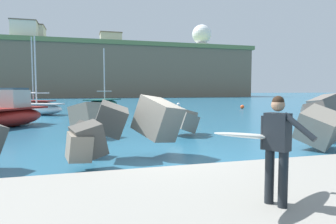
{
  "coord_description": "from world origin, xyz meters",
  "views": [
    {
      "loc": [
        -2.31,
        -8.79,
        2.1
      ],
      "look_at": [
        0.34,
        0.5,
        1.4
      ],
      "focal_mm": 32.19,
      "sensor_mm": 36.0,
      "label": 1
    }
  ],
  "objects_px": {
    "mooring_buoy_inner": "(242,107)",
    "radar_dome": "(202,38)",
    "boat_near_left": "(103,104)",
    "mooring_buoy_middle": "(178,104)",
    "station_building_east": "(111,40)",
    "station_building_west": "(24,30)",
    "boat_near_centre": "(11,114)",
    "station_building_central": "(36,35)",
    "boat_near_right": "(40,108)",
    "boat_mid_left": "(30,104)",
    "surfer_with_board": "(270,141)"
  },
  "relations": [
    {
      "from": "mooring_buoy_inner",
      "to": "radar_dome",
      "type": "bearing_deg",
      "value": 71.25
    },
    {
      "from": "boat_near_left",
      "to": "mooring_buoy_middle",
      "type": "xyz_separation_m",
      "value": [
        10.02,
        3.79,
        -0.38
      ]
    },
    {
      "from": "boat_near_left",
      "to": "mooring_buoy_inner",
      "type": "bearing_deg",
      "value": -13.68
    },
    {
      "from": "radar_dome",
      "to": "station_building_east",
      "type": "relative_size",
      "value": 1.45
    },
    {
      "from": "boat_near_left",
      "to": "station_building_west",
      "type": "distance_m",
      "value": 61.13
    },
    {
      "from": "boat_near_left",
      "to": "boat_near_centre",
      "type": "relative_size",
      "value": 1.43
    },
    {
      "from": "mooring_buoy_inner",
      "to": "station_building_central",
      "type": "relative_size",
      "value": 0.05
    },
    {
      "from": "boat_near_right",
      "to": "boat_mid_left",
      "type": "bearing_deg",
      "value": 102.89
    },
    {
      "from": "boat_near_left",
      "to": "boat_near_right",
      "type": "bearing_deg",
      "value": -130.89
    },
    {
      "from": "surfer_with_board",
      "to": "boat_near_centre",
      "type": "xyz_separation_m",
      "value": [
        -6.94,
        15.07,
        -0.54
      ]
    },
    {
      "from": "surfer_with_board",
      "to": "boat_near_centre",
      "type": "relative_size",
      "value": 0.44
    },
    {
      "from": "boat_near_left",
      "to": "station_building_west",
      "type": "height_order",
      "value": "station_building_west"
    },
    {
      "from": "boat_near_right",
      "to": "mooring_buoy_inner",
      "type": "bearing_deg",
      "value": 7.8
    },
    {
      "from": "boat_near_centre",
      "to": "mooring_buoy_middle",
      "type": "xyz_separation_m",
      "value": [
        16.23,
        18.57,
        -0.52
      ]
    },
    {
      "from": "surfer_with_board",
      "to": "station_building_central",
      "type": "height_order",
      "value": "station_building_central"
    },
    {
      "from": "boat_near_centre",
      "to": "radar_dome",
      "type": "bearing_deg",
      "value": 61.26
    },
    {
      "from": "boat_near_right",
      "to": "mooring_buoy_inner",
      "type": "height_order",
      "value": "boat_near_right"
    },
    {
      "from": "radar_dome",
      "to": "surfer_with_board",
      "type": "bearing_deg",
      "value": -111.58
    },
    {
      "from": "boat_near_left",
      "to": "station_building_east",
      "type": "distance_m",
      "value": 68.4
    },
    {
      "from": "boat_near_right",
      "to": "mooring_buoy_middle",
      "type": "relative_size",
      "value": 15.05
    },
    {
      "from": "boat_near_right",
      "to": "station_building_west",
      "type": "xyz_separation_m",
      "value": [
        -11.21,
        62.57,
        17.74
      ]
    },
    {
      "from": "surfer_with_board",
      "to": "boat_near_right",
      "type": "height_order",
      "value": "boat_near_right"
    },
    {
      "from": "surfer_with_board",
      "to": "station_building_central",
      "type": "relative_size",
      "value": 0.26
    },
    {
      "from": "station_building_west",
      "to": "station_building_central",
      "type": "relative_size",
      "value": 0.84
    },
    {
      "from": "boat_near_right",
      "to": "station_building_west",
      "type": "distance_m",
      "value": 66.0
    },
    {
      "from": "station_building_west",
      "to": "mooring_buoy_middle",
      "type": "bearing_deg",
      "value": -62.75
    },
    {
      "from": "boat_near_right",
      "to": "station_building_west",
      "type": "relative_size",
      "value": 0.98
    },
    {
      "from": "boat_near_right",
      "to": "station_building_east",
      "type": "relative_size",
      "value": 0.96
    },
    {
      "from": "mooring_buoy_middle",
      "to": "radar_dome",
      "type": "distance_m",
      "value": 75.27
    },
    {
      "from": "boat_near_left",
      "to": "station_building_central",
      "type": "bearing_deg",
      "value": 103.37
    },
    {
      "from": "station_building_central",
      "to": "station_building_east",
      "type": "distance_m",
      "value": 22.05
    },
    {
      "from": "mooring_buoy_inner",
      "to": "station_building_east",
      "type": "bearing_deg",
      "value": 96.73
    },
    {
      "from": "boat_mid_left",
      "to": "mooring_buoy_middle",
      "type": "height_order",
      "value": "boat_mid_left"
    },
    {
      "from": "boat_near_centre",
      "to": "mooring_buoy_inner",
      "type": "distance_m",
      "value": 24.1
    },
    {
      "from": "boat_near_right",
      "to": "boat_near_left",
      "type": "bearing_deg",
      "value": 49.11
    },
    {
      "from": "radar_dome",
      "to": "mooring_buoy_inner",
      "type": "bearing_deg",
      "value": -108.75
    },
    {
      "from": "surfer_with_board",
      "to": "boat_near_right",
      "type": "distance_m",
      "value": 24.17
    },
    {
      "from": "boat_mid_left",
      "to": "station_building_east",
      "type": "height_order",
      "value": "station_building_east"
    },
    {
      "from": "boat_mid_left",
      "to": "mooring_buoy_middle",
      "type": "relative_size",
      "value": 18.42
    },
    {
      "from": "station_building_west",
      "to": "station_building_central",
      "type": "height_order",
      "value": "station_building_west"
    },
    {
      "from": "mooring_buoy_inner",
      "to": "mooring_buoy_middle",
      "type": "relative_size",
      "value": 1.0
    },
    {
      "from": "mooring_buoy_middle",
      "to": "radar_dome",
      "type": "relative_size",
      "value": 0.04
    },
    {
      "from": "boat_mid_left",
      "to": "radar_dome",
      "type": "xyz_separation_m",
      "value": [
        48.03,
        66.09,
        20.62
      ]
    },
    {
      "from": "surfer_with_board",
      "to": "radar_dome",
      "type": "xyz_separation_m",
      "value": [
        39.32,
        99.41,
        19.87
      ]
    },
    {
      "from": "boat_near_right",
      "to": "mooring_buoy_middle",
      "type": "height_order",
      "value": "boat_near_right"
    },
    {
      "from": "mooring_buoy_inner",
      "to": "station_building_west",
      "type": "bearing_deg",
      "value": 118.24
    },
    {
      "from": "radar_dome",
      "to": "station_building_east",
      "type": "distance_m",
      "value": 33.42
    },
    {
      "from": "mooring_buoy_middle",
      "to": "station_building_west",
      "type": "height_order",
      "value": "station_building_west"
    },
    {
      "from": "surfer_with_board",
      "to": "boat_near_right",
      "type": "bearing_deg",
      "value": 105.39
    },
    {
      "from": "boat_near_left",
      "to": "station_building_west",
      "type": "bearing_deg",
      "value": 106.77
    }
  ]
}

